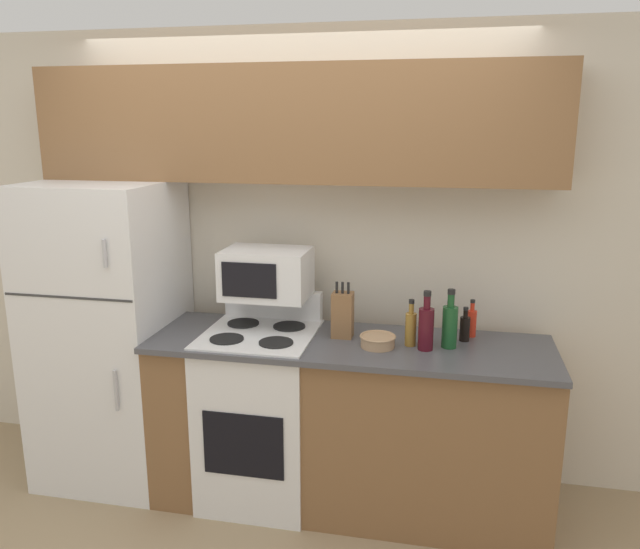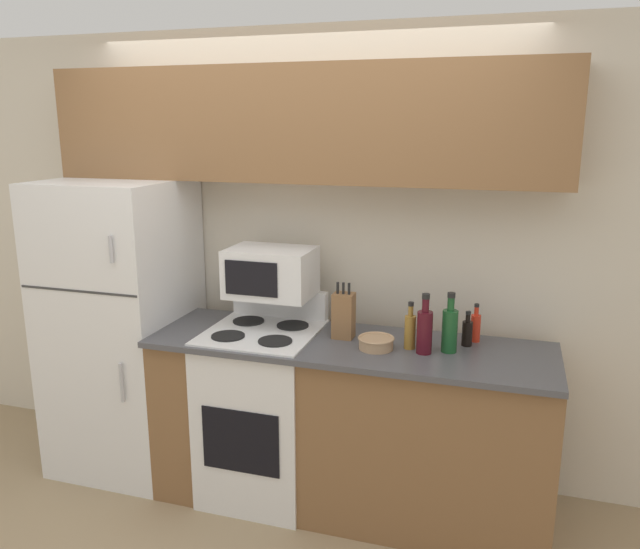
{
  "view_description": "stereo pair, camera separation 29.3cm",
  "coord_description": "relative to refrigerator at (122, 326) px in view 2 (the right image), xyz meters",
  "views": [
    {
      "loc": [
        0.84,
        -2.72,
        2.03
      ],
      "look_at": [
        0.22,
        0.27,
        1.29
      ],
      "focal_mm": 35.0,
      "sensor_mm": 36.0,
      "label": 1
    },
    {
      "loc": [
        1.13,
        -2.64,
        2.03
      ],
      "look_at": [
        0.22,
        0.27,
        1.29
      ],
      "focal_mm": 35.0,
      "sensor_mm": 36.0,
      "label": 2
    }
  ],
  "objects": [
    {
      "name": "ground_plane",
      "position": [
        1.03,
        -0.36,
        -0.86
      ],
      "size": [
        12.0,
        12.0,
        0.0
      ],
      "primitive_type": "plane",
      "color": "tan"
    },
    {
      "name": "wall_back",
      "position": [
        1.03,
        0.39,
        0.41
      ],
      "size": [
        8.0,
        0.05,
        2.55
      ],
      "color": "beige",
      "rests_on": "ground_plane"
    },
    {
      "name": "lower_cabinets",
      "position": [
        1.4,
        -0.06,
        -0.39
      ],
      "size": [
        2.07,
        0.64,
        0.94
      ],
      "color": "brown",
      "rests_on": "ground_plane"
    },
    {
      "name": "refrigerator",
      "position": [
        0.0,
        0.0,
        0.0
      ],
      "size": [
        0.74,
        0.74,
        1.72
      ],
      "color": "white",
      "rests_on": "ground_plane"
    },
    {
      "name": "upper_cabinets",
      "position": [
        1.03,
        0.22,
        1.16
      ],
      "size": [
        2.81,
        0.3,
        0.61
      ],
      "color": "brown",
      "rests_on": "refrigerator"
    },
    {
      "name": "stove",
      "position": [
        0.92,
        -0.07,
        -0.37
      ],
      "size": [
        0.58,
        0.62,
        1.11
      ],
      "color": "white",
      "rests_on": "ground_plane"
    },
    {
      "name": "microwave",
      "position": [
        0.93,
        0.06,
        0.38
      ],
      "size": [
        0.46,
        0.33,
        0.26
      ],
      "color": "white",
      "rests_on": "stove"
    },
    {
      "name": "knife_block",
      "position": [
        1.36,
        -0.01,
        0.2
      ],
      "size": [
        0.11,
        0.1,
        0.3
      ],
      "color": "brown",
      "rests_on": "lower_cabinets"
    },
    {
      "name": "bowl",
      "position": [
        1.56,
        -0.12,
        0.11
      ],
      "size": [
        0.18,
        0.18,
        0.06
      ],
      "color": "tan",
      "rests_on": "lower_cabinets"
    },
    {
      "name": "bottle_hot_sauce",
      "position": [
        2.02,
        0.14,
        0.16
      ],
      "size": [
        0.05,
        0.05,
        0.2
      ],
      "color": "red",
      "rests_on": "lower_cabinets"
    },
    {
      "name": "bottle_wine_green",
      "position": [
        1.91,
        -0.06,
        0.2
      ],
      "size": [
        0.08,
        0.08,
        0.3
      ],
      "color": "#194C23",
      "rests_on": "lower_cabinets"
    },
    {
      "name": "bottle_vinegar",
      "position": [
        1.71,
        -0.07,
        0.17
      ],
      "size": [
        0.06,
        0.06,
        0.24
      ],
      "color": "olive",
      "rests_on": "lower_cabinets"
    },
    {
      "name": "bottle_wine_red",
      "position": [
        1.79,
        -0.11,
        0.2
      ],
      "size": [
        0.08,
        0.08,
        0.3
      ],
      "color": "#470F19",
      "rests_on": "lower_cabinets"
    },
    {
      "name": "bottle_soy_sauce",
      "position": [
        1.98,
        0.06,
        0.15
      ],
      "size": [
        0.05,
        0.05,
        0.18
      ],
      "color": "black",
      "rests_on": "lower_cabinets"
    }
  ]
}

